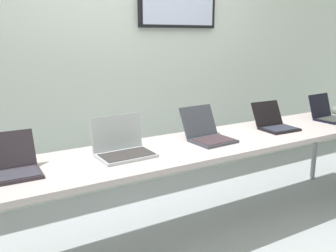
{
  "coord_description": "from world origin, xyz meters",
  "views": [
    {
      "loc": [
        -1.5,
        -2.2,
        1.53
      ],
      "look_at": [
        -0.1,
        0.15,
        0.85
      ],
      "focal_mm": 39.34,
      "sensor_mm": 36.0,
      "label": 1
    }
  ],
  "objects_px": {
    "laptop_station_0": "(11,165)",
    "laptop_station_1": "(123,146)",
    "laptop_station_4": "(328,114)",
    "laptop_station_2": "(207,133)",
    "workbench": "(190,150)",
    "laptop_station_3": "(275,123)"
  },
  "relations": [
    {
      "from": "laptop_station_0",
      "to": "laptop_station_4",
      "type": "xyz_separation_m",
      "value": [
        2.88,
        -0.02,
        0.0
      ]
    },
    {
      "from": "workbench",
      "to": "laptop_station_2",
      "type": "bearing_deg",
      "value": 11.55
    },
    {
      "from": "laptop_station_3",
      "to": "laptop_station_1",
      "type": "bearing_deg",
      "value": 179.65
    },
    {
      "from": "laptop_station_0",
      "to": "laptop_station_4",
      "type": "height_order",
      "value": "laptop_station_4"
    },
    {
      "from": "workbench",
      "to": "laptop_station_3",
      "type": "relative_size",
      "value": 11.03
    },
    {
      "from": "laptop_station_1",
      "to": "laptop_station_2",
      "type": "relative_size",
      "value": 0.99
    },
    {
      "from": "laptop_station_0",
      "to": "laptop_station_1",
      "type": "xyz_separation_m",
      "value": [
        0.71,
        -0.01,
        0.01
      ]
    },
    {
      "from": "workbench",
      "to": "laptop_station_2",
      "type": "xyz_separation_m",
      "value": [
        0.19,
        0.04,
        0.1
      ]
    },
    {
      "from": "workbench",
      "to": "laptop_station_2",
      "type": "distance_m",
      "value": 0.21
    },
    {
      "from": "laptop_station_3",
      "to": "laptop_station_4",
      "type": "height_order",
      "value": "laptop_station_4"
    },
    {
      "from": "laptop_station_2",
      "to": "laptop_station_3",
      "type": "height_order",
      "value": "laptop_station_2"
    },
    {
      "from": "laptop_station_0",
      "to": "laptop_station_2",
      "type": "relative_size",
      "value": 0.88
    },
    {
      "from": "laptop_station_2",
      "to": "laptop_station_3",
      "type": "distance_m",
      "value": 0.73
    },
    {
      "from": "laptop_station_3",
      "to": "laptop_station_4",
      "type": "bearing_deg",
      "value": -0.47
    },
    {
      "from": "laptop_station_1",
      "to": "laptop_station_2",
      "type": "bearing_deg",
      "value": -0.03
    },
    {
      "from": "workbench",
      "to": "laptop_station_0",
      "type": "bearing_deg",
      "value": 177.92
    },
    {
      "from": "laptop_station_4",
      "to": "workbench",
      "type": "bearing_deg",
      "value": -179.17
    },
    {
      "from": "laptop_station_4",
      "to": "laptop_station_1",
      "type": "bearing_deg",
      "value": 179.61
    },
    {
      "from": "workbench",
      "to": "laptop_station_1",
      "type": "height_order",
      "value": "laptop_station_1"
    },
    {
      "from": "laptop_station_0",
      "to": "laptop_station_1",
      "type": "height_order",
      "value": "laptop_station_1"
    },
    {
      "from": "laptop_station_0",
      "to": "workbench",
      "type": "bearing_deg",
      "value": -2.08
    },
    {
      "from": "laptop_station_3",
      "to": "laptop_station_2",
      "type": "bearing_deg",
      "value": 179.34
    }
  ]
}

